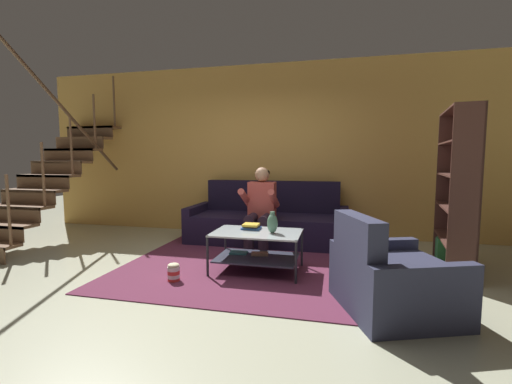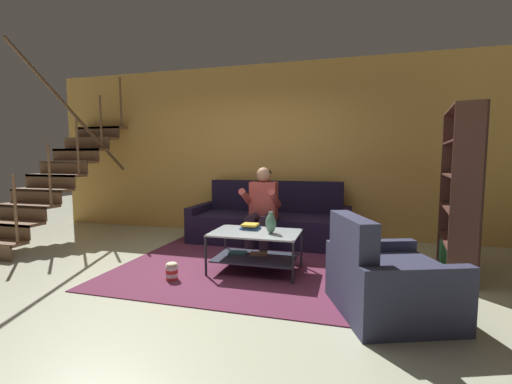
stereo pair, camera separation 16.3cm
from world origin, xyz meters
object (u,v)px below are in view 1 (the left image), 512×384
couch (268,223)px  book_stack (251,226)px  bookshelf (459,199)px  vase (272,223)px  armchair (391,280)px  person_seated_center (260,206)px  coffee_table (257,245)px  popcorn_tub (174,272)px

couch → book_stack: (0.05, -1.33, 0.20)m
book_stack → bookshelf: bearing=11.5°
vase → book_stack: 0.34m
vase → armchair: bearing=-32.0°
couch → vase: 1.55m
person_seated_center → vase: size_ratio=4.83×
couch → book_stack: couch is taller
coffee_table → vase: vase is taller
vase → bookshelf: bookshelf is taller
couch → person_seated_center: 0.67m
couch → vase: (0.34, -1.49, 0.28)m
vase → armchair: 1.41m
vase → bookshelf: bearing=17.1°
vase → armchair: (1.16, -0.73, -0.31)m
bookshelf → popcorn_tub: bearing=-159.4°
coffee_table → vase: bearing=-8.3°
book_stack → popcorn_tub: 1.03m
person_seated_center → book_stack: bearing=-85.9°
couch → book_stack: size_ratio=11.16×
person_seated_center → book_stack: size_ratio=5.38×
popcorn_tub → couch: bearing=72.5°
bookshelf → popcorn_tub: bookshelf is taller
bookshelf → popcorn_tub: size_ratio=9.28×
vase → popcorn_tub: 1.20m
vase → bookshelf: 2.20m
coffee_table → armchair: size_ratio=0.87×
couch → book_stack: 1.34m
coffee_table → armchair: 1.55m
armchair → couch: bearing=124.2°
couch → coffee_table: size_ratio=2.45×
couch → armchair: bearing=-55.8°
coffee_table → book_stack: bearing=126.8°
vase → book_stack: size_ratio=1.11×
couch → person_seated_center: bearing=-90.0°
person_seated_center → book_stack: (0.05, -0.76, -0.15)m
vase → book_stack: bearing=151.1°
popcorn_tub → bookshelf: bearing=20.6°
couch → popcorn_tub: couch is taller
person_seated_center → armchair: bearing=-47.5°
couch → coffee_table: bearing=-84.0°
book_stack → bookshelf: bookshelf is taller
book_stack → armchair: bearing=-31.4°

